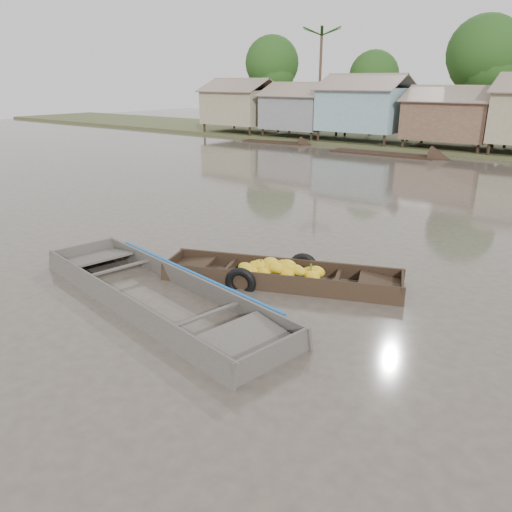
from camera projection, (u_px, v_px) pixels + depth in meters
The scene contains 3 objects.
ground at pixel (221, 295), 12.06m from camera, with size 120.00×120.00×0.00m, color #483F37.
banana_boat at pixel (278, 275), 12.77m from camera, with size 6.20×3.60×0.85m.
viewer_boat at pixel (159, 299), 11.65m from camera, with size 8.12×3.41×0.63m.
Camera 1 is at (7.34, -8.30, 4.92)m, focal length 35.00 mm.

